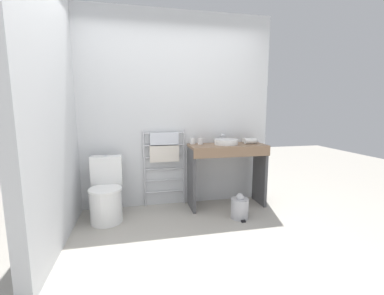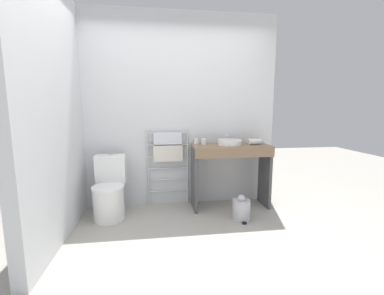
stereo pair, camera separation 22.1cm
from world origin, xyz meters
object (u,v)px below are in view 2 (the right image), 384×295
(towel_radiator, at_px, (168,153))
(sink_basin, at_px, (230,142))
(toilet, at_px, (109,193))
(cup_near_wall, at_px, (196,141))
(cup_near_edge, at_px, (204,141))
(hair_dryer, at_px, (255,142))
(trash_bin, at_px, (241,209))

(towel_radiator, bearing_deg, sink_basin, -11.69)
(toilet, height_order, cup_near_wall, cup_near_wall)
(cup_near_edge, distance_m, hair_dryer, 0.71)
(trash_bin, bearing_deg, towel_radiator, 143.92)
(toilet, xyz_separation_m, hair_dryer, (1.95, 0.14, 0.60))
(toilet, relative_size, trash_bin, 2.43)
(toilet, distance_m, cup_near_wall, 1.33)
(cup_near_wall, xyz_separation_m, trash_bin, (0.48, -0.59, -0.78))
(towel_radiator, bearing_deg, hair_dryer, -8.94)
(sink_basin, bearing_deg, toilet, -174.57)
(cup_near_wall, bearing_deg, cup_near_edge, -24.43)
(towel_radiator, xyz_separation_m, cup_near_wall, (0.39, -0.04, 0.16))
(toilet, distance_m, sink_basin, 1.71)
(sink_basin, xyz_separation_m, trash_bin, (0.03, -0.46, -0.78))
(hair_dryer, bearing_deg, cup_near_edge, 172.08)
(cup_near_wall, distance_m, cup_near_edge, 0.11)
(towel_radiator, distance_m, sink_basin, 0.87)
(trash_bin, bearing_deg, sink_basin, 94.15)
(toilet, relative_size, sink_basin, 2.40)
(sink_basin, distance_m, cup_near_edge, 0.35)
(trash_bin, bearing_deg, cup_near_wall, 129.01)
(cup_near_wall, distance_m, trash_bin, 1.09)
(sink_basin, height_order, cup_near_edge, cup_near_edge)
(cup_near_edge, bearing_deg, sink_basin, -13.55)
(sink_basin, relative_size, trash_bin, 1.02)
(sink_basin, height_order, cup_near_wall, cup_near_wall)
(towel_radiator, height_order, cup_near_edge, towel_radiator)
(towel_radiator, relative_size, cup_near_wall, 12.46)
(toilet, height_order, towel_radiator, towel_radiator)
(sink_basin, relative_size, cup_near_wall, 3.79)
(toilet, distance_m, cup_near_edge, 1.41)
(hair_dryer, xyz_separation_m, trash_bin, (-0.32, -0.44, -0.78))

